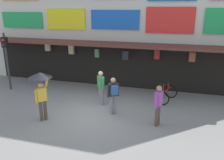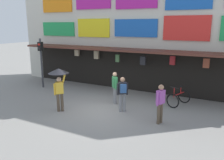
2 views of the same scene
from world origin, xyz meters
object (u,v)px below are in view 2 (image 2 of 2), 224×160
(pedestrian_in_yellow, at_px, (115,86))
(pedestrian_in_white, at_px, (123,92))
(bicycle_parked, at_px, (178,98))
(pedestrian_with_umbrella, at_px, (59,78))
(pedestrian_in_black, at_px, (160,102))
(traffic_light_near, at_px, (41,55))

(pedestrian_in_yellow, xyz_separation_m, pedestrian_in_white, (0.86, -0.87, 0.04))
(bicycle_parked, bearing_deg, pedestrian_with_umbrella, -144.33)
(bicycle_parked, height_order, pedestrian_in_yellow, pedestrian_in_yellow)
(pedestrian_in_white, bearing_deg, pedestrian_in_black, -13.95)
(traffic_light_near, relative_size, pedestrian_in_white, 1.90)
(bicycle_parked, relative_size, pedestrian_in_white, 0.79)
(pedestrian_in_yellow, bearing_deg, pedestrian_in_black, -25.81)
(pedestrian_in_yellow, bearing_deg, pedestrian_with_umbrella, -129.24)
(pedestrian_with_umbrella, xyz_separation_m, pedestrian_in_white, (2.66, 1.33, -0.66))
(bicycle_parked, relative_size, pedestrian_with_umbrella, 0.64)
(traffic_light_near, bearing_deg, bicycle_parked, 3.85)
(pedestrian_in_black, distance_m, pedestrian_in_yellow, 3.12)
(pedestrian_with_umbrella, bearing_deg, pedestrian_in_yellow, 50.76)
(bicycle_parked, xyz_separation_m, pedestrian_in_yellow, (-3.02, -1.26, 0.55))
(pedestrian_in_black, height_order, pedestrian_in_yellow, same)
(bicycle_parked, height_order, pedestrian_in_white, pedestrian_in_white)
(pedestrian_in_black, xyz_separation_m, pedestrian_in_white, (-1.95, 0.48, 0.04))
(traffic_light_near, xyz_separation_m, pedestrian_in_yellow, (5.69, -0.67, -1.19))
(traffic_light_near, height_order, pedestrian_in_white, traffic_light_near)
(traffic_light_near, distance_m, bicycle_parked, 8.90)
(bicycle_parked, height_order, pedestrian_with_umbrella, pedestrian_with_umbrella)
(pedestrian_in_yellow, height_order, pedestrian_with_umbrella, pedestrian_with_umbrella)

